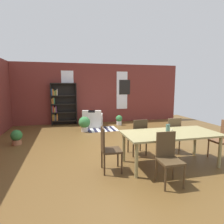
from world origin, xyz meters
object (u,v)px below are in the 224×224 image
object	(u,v)px
bookshelf_tall	(62,104)
potted_plant_corner	(84,123)
dining_table	(171,136)
dining_chair_far_left	(138,136)
vase_on_table	(168,128)
armchair_white	(93,120)
potted_plant_window	(119,120)
potted_plant_by_shelf	(17,137)
dining_chair_head_right	(223,139)
dining_chair_head_left	(108,148)
dining_chair_near_left	(168,156)
dining_chair_far_right	(172,134)

from	to	relation	value
bookshelf_tall	potted_plant_corner	size ratio (longest dim) A/B	3.22
dining_table	dining_chair_far_left	bearing A→B (deg)	122.87
dining_chair_far_left	bookshelf_tall	bearing A→B (deg)	113.72
vase_on_table	armchair_white	world-z (taller)	vase_on_table
potted_plant_window	potted_plant_by_shelf	bearing A→B (deg)	-151.95
dining_chair_far_left	potted_plant_corner	size ratio (longest dim) A/B	1.60
vase_on_table	dining_chair_head_right	distance (m)	1.56
dining_chair_far_left	dining_chair_head_left	xyz separation A→B (m)	(-0.97, -0.74, 0.00)
potted_plant_by_shelf	potted_plant_window	size ratio (longest dim) A/B	1.02
dining_chair_near_left	potted_plant_corner	xyz separation A→B (m)	(-1.10, 4.37, -0.18)
dining_chair_near_left	dining_chair_far_right	world-z (taller)	same
dining_chair_head_left	potted_plant_corner	size ratio (longest dim) A/B	1.60
dining_chair_head_left	armchair_white	distance (m)	4.48
dining_chair_near_left	potted_plant_by_shelf	distance (m)	4.59
dining_chair_near_left	dining_chair_head_left	bearing A→B (deg)	142.37
dining_table	vase_on_table	xyz separation A→B (m)	(-0.08, 0.00, 0.17)
dining_chair_head_right	armchair_white	size ratio (longest dim) A/B	0.96
dining_chair_far_left	bookshelf_tall	size ratio (longest dim) A/B	0.50
dining_chair_head_left	potted_plant_by_shelf	xyz separation A→B (m)	(-2.32, 2.45, -0.27)
potted_plant_window	dining_chair_head_left	bearing A→B (deg)	-108.74
dining_table	dining_chair_far_left	world-z (taller)	dining_chair_far_left
vase_on_table	dining_chair_near_left	distance (m)	0.91
dining_chair_head_left	potted_plant_by_shelf	size ratio (longest dim) A/B	2.08
dining_chair_head_right	dining_chair_near_left	size ratio (longest dim) A/B	1.00
potted_plant_window	potted_plant_corner	bearing A→B (deg)	-152.40
dining_chair_near_left	potted_plant_corner	world-z (taller)	dining_chair_near_left
dining_chair_near_left	potted_plant_corner	bearing A→B (deg)	104.12
vase_on_table	dining_chair_far_right	distance (m)	0.99
dining_table	potted_plant_window	size ratio (longest dim) A/B	4.77
dining_chair_far_left	potted_plant_corner	distance (m)	3.10
dining_chair_far_right	armchair_white	bearing A→B (deg)	113.44
bookshelf_tall	dining_chair_head_right	bearing A→B (deg)	-53.22
dining_table	dining_chair_head_left	distance (m)	1.45
dining_chair_near_left	armchair_white	size ratio (longest dim) A/B	0.96
bookshelf_tall	potted_plant_corner	world-z (taller)	bookshelf_tall
dining_chair_head_right	potted_plant_by_shelf	bearing A→B (deg)	154.82
dining_chair_head_left	bookshelf_tall	xyz separation A→B (m)	(-0.99, 5.18, 0.45)
armchair_white	dining_table	bearing A→B (deg)	-75.77
potted_plant_by_shelf	potted_plant_corner	size ratio (longest dim) A/B	0.77
dining_chair_far_right	vase_on_table	bearing A→B (deg)	-127.04
dining_chair_far_left	potted_plant_by_shelf	distance (m)	3.72
armchair_white	potted_plant_window	distance (m)	1.22
dining_chair_far_right	armchair_white	world-z (taller)	dining_chair_far_right
vase_on_table	dining_chair_head_right	xyz separation A→B (m)	(1.52, 0.00, -0.34)
dining_chair_near_left	potted_plant_by_shelf	world-z (taller)	dining_chair_near_left
vase_on_table	potted_plant_by_shelf	size ratio (longest dim) A/B	0.43
dining_chair_head_right	dining_chair_far_right	bearing A→B (deg)	142.49
dining_chair_head_left	potted_plant_corner	world-z (taller)	dining_chair_head_left
dining_chair_head_right	bookshelf_tall	size ratio (longest dim) A/B	0.50
bookshelf_tall	armchair_white	world-z (taller)	bookshelf_tall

